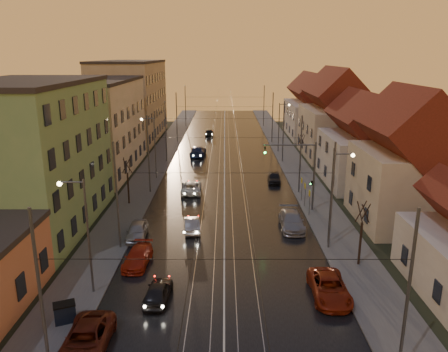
{
  "coord_description": "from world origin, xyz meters",
  "views": [
    {
      "loc": [
        0.03,
        -24.13,
        15.52
      ],
      "look_at": [
        -0.05,
        22.04,
        2.6
      ],
      "focal_mm": 35.0,
      "sensor_mm": 36.0,
      "label": 1
    }
  ],
  "objects_px": {
    "driving_car_1": "(192,225)",
    "driving_car_2": "(191,187)",
    "dumpster": "(65,313)",
    "traffic_light_mast": "(304,168)",
    "parked_right_0": "(329,288)",
    "street_lamp_3": "(281,122)",
    "driving_car_4": "(209,133)",
    "driving_car_0": "(158,292)",
    "street_lamp_0": "(83,226)",
    "parked_right_2": "(274,177)",
    "parked_left_3": "(137,231)",
    "parked_left_1": "(86,340)",
    "parked_right_1": "(292,221)",
    "driving_car_3": "(198,151)",
    "street_lamp_1": "(335,189)",
    "parked_left_2": "(138,257)",
    "street_lamp_2": "(152,142)"
  },
  "relations": [
    {
      "from": "street_lamp_0",
      "to": "driving_car_3",
      "type": "height_order",
      "value": "street_lamp_0"
    },
    {
      "from": "parked_right_0",
      "to": "dumpster",
      "type": "bearing_deg",
      "value": -168.81
    },
    {
      "from": "parked_right_0",
      "to": "parked_left_3",
      "type": "bearing_deg",
      "value": 147.63
    },
    {
      "from": "street_lamp_1",
      "to": "driving_car_1",
      "type": "xyz_separation_m",
      "value": [
        -12.04,
        2.72,
        -4.25
      ]
    },
    {
      "from": "street_lamp_0",
      "to": "driving_car_0",
      "type": "xyz_separation_m",
      "value": [
        4.8,
        -0.87,
        -4.24
      ]
    },
    {
      "from": "street_lamp_0",
      "to": "parked_right_0",
      "type": "bearing_deg",
      "value": -1.61
    },
    {
      "from": "parked_left_2",
      "to": "street_lamp_2",
      "type": "bearing_deg",
      "value": 99.36
    },
    {
      "from": "traffic_light_mast",
      "to": "driving_car_1",
      "type": "bearing_deg",
      "value": -154.21
    },
    {
      "from": "traffic_light_mast",
      "to": "parked_right_0",
      "type": "relative_size",
      "value": 1.44
    },
    {
      "from": "traffic_light_mast",
      "to": "dumpster",
      "type": "bearing_deg",
      "value": -131.97
    },
    {
      "from": "traffic_light_mast",
      "to": "driving_car_4",
      "type": "height_order",
      "value": "traffic_light_mast"
    },
    {
      "from": "driving_car_1",
      "to": "driving_car_2",
      "type": "distance_m",
      "value": 11.38
    },
    {
      "from": "parked_right_1",
      "to": "driving_car_0",
      "type": "bearing_deg",
      "value": -129.98
    },
    {
      "from": "street_lamp_0",
      "to": "parked_right_2",
      "type": "xyz_separation_m",
      "value": [
        15.31,
        26.3,
        -4.23
      ]
    },
    {
      "from": "street_lamp_3",
      "to": "parked_right_2",
      "type": "xyz_separation_m",
      "value": [
        -2.9,
        -17.7,
        -4.23
      ]
    },
    {
      "from": "driving_car_0",
      "to": "dumpster",
      "type": "xyz_separation_m",
      "value": [
        -5.16,
        -2.54,
        0.06
      ]
    },
    {
      "from": "street_lamp_1",
      "to": "parked_right_2",
      "type": "bearing_deg",
      "value": 99.01
    },
    {
      "from": "driving_car_1",
      "to": "parked_right_0",
      "type": "distance_m",
      "value": 14.9
    },
    {
      "from": "driving_car_0",
      "to": "dumpster",
      "type": "distance_m",
      "value": 5.75
    },
    {
      "from": "driving_car_2",
      "to": "driving_car_3",
      "type": "bearing_deg",
      "value": -91.1
    },
    {
      "from": "parked_left_3",
      "to": "dumpster",
      "type": "distance_m",
      "value": 12.64
    },
    {
      "from": "street_lamp_0",
      "to": "parked_right_1",
      "type": "height_order",
      "value": "street_lamp_0"
    },
    {
      "from": "street_lamp_0",
      "to": "parked_left_3",
      "type": "relative_size",
      "value": 1.94
    },
    {
      "from": "street_lamp_1",
      "to": "parked_right_0",
      "type": "xyz_separation_m",
      "value": [
        -2.18,
        -8.45,
        -4.19
      ]
    },
    {
      "from": "parked_left_1",
      "to": "parked_left_3",
      "type": "xyz_separation_m",
      "value": [
        -0.18,
        15.06,
        -0.0
      ]
    },
    {
      "from": "driving_car_1",
      "to": "parked_left_3",
      "type": "relative_size",
      "value": 0.94
    },
    {
      "from": "traffic_light_mast",
      "to": "street_lamp_2",
      "type": "bearing_deg",
      "value": 144.93
    },
    {
      "from": "driving_car_3",
      "to": "dumpster",
      "type": "height_order",
      "value": "driving_car_3"
    },
    {
      "from": "street_lamp_0",
      "to": "parked_left_2",
      "type": "height_order",
      "value": "street_lamp_0"
    },
    {
      "from": "dumpster",
      "to": "driving_car_2",
      "type": "bearing_deg",
      "value": 54.35
    },
    {
      "from": "street_lamp_1",
      "to": "parked_right_1",
      "type": "bearing_deg",
      "value": 130.17
    },
    {
      "from": "street_lamp_2",
      "to": "street_lamp_3",
      "type": "xyz_separation_m",
      "value": [
        18.21,
        16.0,
        0.0
      ]
    },
    {
      "from": "driving_car_2",
      "to": "street_lamp_3",
      "type": "bearing_deg",
      "value": -122.68
    },
    {
      "from": "traffic_light_mast",
      "to": "driving_car_4",
      "type": "bearing_deg",
      "value": 104.47
    },
    {
      "from": "street_lamp_0",
      "to": "street_lamp_1",
      "type": "relative_size",
      "value": 1.0
    },
    {
      "from": "traffic_light_mast",
      "to": "parked_left_1",
      "type": "xyz_separation_m",
      "value": [
        -15.42,
        -21.97,
        -3.9
      ]
    },
    {
      "from": "driving_car_1",
      "to": "parked_left_3",
      "type": "xyz_separation_m",
      "value": [
        -4.66,
        -1.62,
        0.07
      ]
    },
    {
      "from": "driving_car_0",
      "to": "parked_right_0",
      "type": "distance_m",
      "value": 11.24
    },
    {
      "from": "traffic_light_mast",
      "to": "driving_car_1",
      "type": "distance_m",
      "value": 12.77
    },
    {
      "from": "driving_car_2",
      "to": "dumpster",
      "type": "height_order",
      "value": "driving_car_2"
    },
    {
      "from": "traffic_light_mast",
      "to": "parked_left_3",
      "type": "xyz_separation_m",
      "value": [
        -15.59,
        -6.9,
        -3.9
      ]
    },
    {
      "from": "street_lamp_3",
      "to": "parked_right_0",
      "type": "relative_size",
      "value": 1.6
    },
    {
      "from": "driving_car_3",
      "to": "parked_right_1",
      "type": "distance_m",
      "value": 31.32
    },
    {
      "from": "street_lamp_2",
      "to": "parked_left_2",
      "type": "relative_size",
      "value": 1.88
    },
    {
      "from": "driving_car_0",
      "to": "parked_left_1",
      "type": "xyz_separation_m",
      "value": [
        -3.12,
        -5.1,
        0.06
      ]
    },
    {
      "from": "street_lamp_2",
      "to": "parked_left_3",
      "type": "xyz_separation_m",
      "value": [
        1.5,
        -18.9,
        -4.18
      ]
    },
    {
      "from": "parked_left_1",
      "to": "parked_right_1",
      "type": "relative_size",
      "value": 1.0
    },
    {
      "from": "traffic_light_mast",
      "to": "driving_car_4",
      "type": "xyz_separation_m",
      "value": [
        -10.99,
        42.62,
        -3.93
      ]
    },
    {
      "from": "driving_car_3",
      "to": "parked_right_1",
      "type": "relative_size",
      "value": 1.07
    },
    {
      "from": "traffic_light_mast",
      "to": "parked_right_0",
      "type": "height_order",
      "value": "traffic_light_mast"
    }
  ]
}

